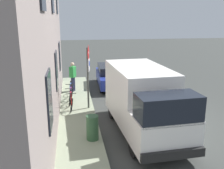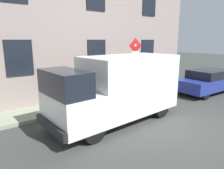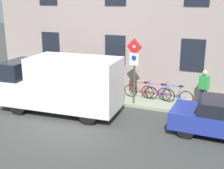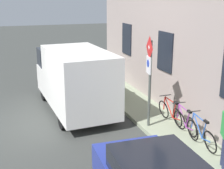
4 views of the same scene
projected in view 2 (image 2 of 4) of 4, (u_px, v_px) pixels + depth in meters
The scene contains 11 objects.
ground_plane at pixel (159, 122), 7.83m from camera, with size 80.00×80.00×0.00m, color #383B38.
sidewalk_slab at pixel (106, 99), 10.63m from camera, with size 1.62×16.02×0.14m, color gray.
building_facade at pixel (93, 29), 10.76m from camera, with size 0.75×14.02×7.38m.
sign_post_stacked at pixel (135, 59), 10.58m from camera, with size 0.19×0.55×2.94m.
delivery_van at pixel (118, 87), 7.73m from camera, with size 2.29×5.43×2.50m.
parked_hatchback at pixel (207, 81), 11.97m from camera, with size 1.89×4.06×1.38m.
bicycle_blue at pixel (146, 82), 12.64m from camera, with size 0.46×1.72×0.89m.
bicycle_purple at pixel (136, 84), 12.15m from camera, with size 0.46×1.72×0.89m.
bicycle_red at pixel (125, 86), 11.65m from camera, with size 0.46×1.71×0.89m.
pedestrian at pixel (161, 72), 13.16m from camera, with size 0.41×0.47×1.72m.
litter_bin at pixel (78, 97), 9.10m from camera, with size 0.44×0.44×0.90m, color #2D5133.
Camera 2 is at (-4.79, 5.85, 3.10)m, focal length 32.47 mm.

